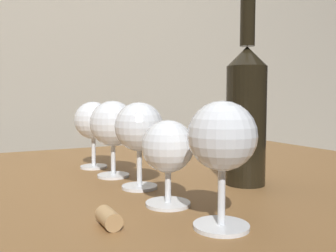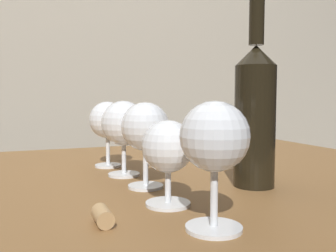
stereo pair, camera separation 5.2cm
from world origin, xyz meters
name	(u,v)px [view 2 (the right image)]	position (x,y,z in m)	size (l,w,h in m)	color
back_wall	(44,12)	(0.00, 1.21, 1.30)	(5.00, 0.08, 2.60)	#B2A893
dining_table	(85,220)	(0.00, 0.00, 0.65)	(1.54, 0.90, 0.73)	brown
wine_glass_white	(215,140)	(0.10, -0.33, 0.84)	(0.08, 0.08, 0.15)	white
wine_glass_rose	(168,149)	(0.09, -0.21, 0.81)	(0.08, 0.08, 0.12)	white
wine_glass_chardonnay	(145,129)	(0.09, -0.10, 0.83)	(0.08, 0.08, 0.15)	white
wine_glass_pinot	(124,124)	(0.08, 0.01, 0.83)	(0.09, 0.09, 0.15)	white
wine_glass_port	(108,122)	(0.07, 0.11, 0.83)	(0.08, 0.08, 0.15)	white
wine_bottle	(255,112)	(0.27, -0.16, 0.86)	(0.07, 0.07, 0.34)	black
cork	(103,216)	(-0.02, -0.26, 0.74)	(0.02, 0.02, 0.04)	tan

